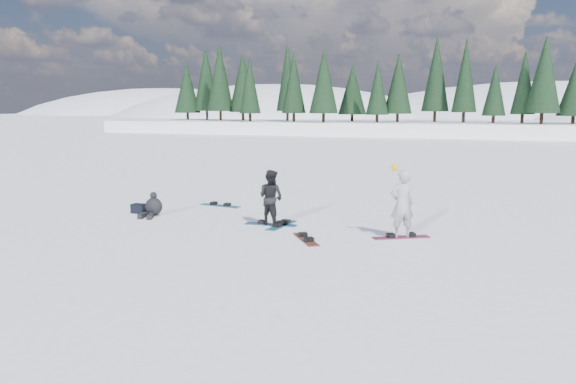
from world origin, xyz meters
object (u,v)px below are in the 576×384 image
(seated_rider, at_px, (153,207))
(snowboard_loose_c, at_px, (220,206))
(gear_bag, at_px, (139,209))
(snowboard_loose_b, at_px, (306,239))
(snowboarder_woman, at_px, (402,204))
(snowboarder_man, at_px, (271,198))
(snowboard_loose_a, at_px, (282,225))

(seated_rider, distance_m, snowboard_loose_c, 2.59)
(seated_rider, xyz_separation_m, snowboard_loose_c, (1.16, 2.30, -0.28))
(gear_bag, height_order, snowboard_loose_b, gear_bag)
(snowboarder_woman, distance_m, gear_bag, 8.49)
(snowboarder_man, relative_size, snowboard_loose_c, 1.07)
(snowboard_loose_a, xyz_separation_m, snowboard_loose_b, (1.20, -1.37, 0.00))
(snowboarder_man, height_order, snowboard_loose_a, snowboarder_man)
(gear_bag, xyz_separation_m, snowboard_loose_a, (4.99, -0.21, -0.14))
(snowboarder_man, height_order, snowboard_loose_c, snowboarder_man)
(gear_bag, relative_size, snowboard_loose_a, 0.30)
(snowboarder_man, bearing_deg, snowboard_loose_a, -164.45)
(snowboard_loose_a, height_order, snowboard_loose_b, same)
(snowboarder_man, bearing_deg, gear_bag, 14.10)
(snowboard_loose_b, bearing_deg, snowboarder_man, -167.34)
(snowboarder_woman, bearing_deg, seated_rider, -36.75)
(seated_rider, height_order, snowboard_loose_b, seated_rider)
(snowboarder_man, distance_m, snowboard_loose_c, 3.69)
(snowboard_loose_a, bearing_deg, snowboard_loose_c, 59.34)
(snowboard_loose_c, xyz_separation_m, snowboard_loose_b, (4.33, -3.64, 0.00))
(snowboarder_woman, relative_size, snowboard_loose_c, 1.29)
(snowboarder_man, relative_size, seated_rider, 1.67)
(gear_bag, bearing_deg, snowboard_loose_c, 47.87)
(seated_rider, bearing_deg, snowboarder_woman, -19.79)
(snowboarder_man, distance_m, gear_bag, 4.71)
(gear_bag, bearing_deg, snowboard_loose_a, -2.46)
(snowboarder_man, bearing_deg, seated_rider, 17.24)
(snowboarder_man, relative_size, snowboard_loose_b, 1.07)
(snowboard_loose_b, bearing_deg, snowboarder_woman, 80.16)
(snowboard_loose_c, bearing_deg, snowboarder_woman, -14.21)
(seated_rider, relative_size, gear_bag, 2.14)
(snowboarder_man, distance_m, snowboard_loose_a, 0.85)
(snowboarder_man, xyz_separation_m, snowboard_loose_b, (1.53, -1.38, -0.79))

